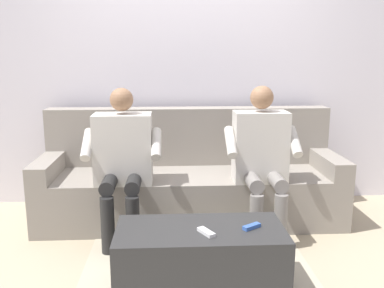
# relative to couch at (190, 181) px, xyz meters

# --- Properties ---
(ground_plane) EXTENTS (8.00, 8.00, 0.00)m
(ground_plane) POSITION_rel_couch_xyz_m (0.00, 0.76, -0.33)
(ground_plane) COLOR tan
(back_wall) EXTENTS (5.49, 0.06, 2.77)m
(back_wall) POSITION_rel_couch_xyz_m (0.00, -0.47, 1.06)
(back_wall) COLOR silver
(back_wall) RESTS_ON ground
(couch) EXTENTS (2.55, 0.80, 0.94)m
(couch) POSITION_rel_couch_xyz_m (0.00, 0.00, 0.00)
(couch) COLOR gray
(couch) RESTS_ON ground
(coffee_table) EXTENTS (1.01, 0.48, 0.40)m
(coffee_table) POSITION_rel_couch_xyz_m (0.00, 1.22, -0.12)
(coffee_table) COLOR #2D2D2D
(coffee_table) RESTS_ON ground
(person_left_seated) EXTENTS (0.57, 0.52, 1.18)m
(person_left_seated) POSITION_rel_couch_xyz_m (-0.54, 0.40, 0.33)
(person_left_seated) COLOR beige
(person_left_seated) RESTS_ON ground
(person_right_seated) EXTENTS (0.60, 0.54, 1.17)m
(person_right_seated) POSITION_rel_couch_xyz_m (0.54, 0.39, 0.33)
(person_right_seated) COLOR beige
(person_right_seated) RESTS_ON ground
(remote_blue) EXTENTS (0.12, 0.10, 0.02)m
(remote_blue) POSITION_rel_couch_xyz_m (-0.31, 1.23, 0.09)
(remote_blue) COLOR #3860B7
(remote_blue) RESTS_ON coffee_table
(remote_white) EXTENTS (0.10, 0.14, 0.02)m
(remote_white) POSITION_rel_couch_xyz_m (-0.03, 1.29, 0.09)
(remote_white) COLOR white
(remote_white) RESTS_ON coffee_table
(floor_rug) EXTENTS (1.53, 1.88, 0.01)m
(floor_rug) POSITION_rel_couch_xyz_m (0.00, 1.06, -0.32)
(floor_rug) COLOR #B7AD93
(floor_rug) RESTS_ON ground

